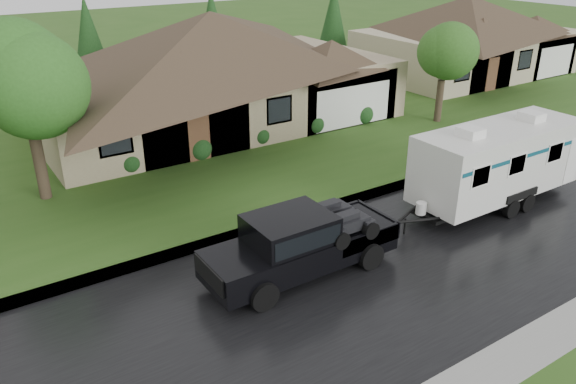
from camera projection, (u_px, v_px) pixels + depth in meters
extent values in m
plane|color=#2D5219|center=(352.00, 239.00, 18.58)|extent=(140.00, 140.00, 0.00)
cube|color=black|center=(394.00, 266.00, 17.05)|extent=(140.00, 8.00, 0.01)
cube|color=gray|center=(313.00, 211.00, 20.25)|extent=(140.00, 0.50, 0.15)
cube|color=#2D5219|center=(174.00, 123.00, 29.94)|extent=(140.00, 26.00, 0.15)
cube|color=gray|center=(214.00, 92.00, 29.53)|extent=(18.00, 10.00, 3.00)
pyramid|color=#392B1F|center=(209.00, 11.00, 27.83)|extent=(19.44, 10.80, 2.60)
cube|color=gray|center=(330.00, 93.00, 30.01)|extent=(5.76, 4.00, 2.70)
cube|color=#BDB18D|center=(464.00, 52.00, 39.92)|extent=(14.00, 9.00, 3.00)
cube|color=#BDB18D|center=(531.00, 53.00, 40.18)|extent=(4.48, 4.00, 2.70)
cylinder|color=#382B1E|center=(40.00, 163.00, 20.61)|extent=(0.42, 0.42, 2.78)
sphere|color=#337124|center=(23.00, 81.00, 19.34)|extent=(3.84, 3.84, 3.84)
cylinder|color=#382B1E|center=(439.00, 101.00, 29.52)|extent=(0.37, 0.37, 2.20)
sphere|color=#366D23|center=(444.00, 54.00, 28.52)|extent=(3.04, 3.04, 3.04)
sphere|color=#143814|center=(129.00, 161.00, 23.22)|extent=(1.00, 1.00, 1.00)
sphere|color=#143814|center=(199.00, 147.00, 24.80)|extent=(1.00, 1.00, 1.00)
sphere|color=#143814|center=(260.00, 134.00, 26.37)|extent=(1.00, 1.00, 1.00)
sphere|color=#143814|center=(314.00, 123.00, 27.95)|extent=(1.00, 1.00, 1.00)
sphere|color=#143814|center=(363.00, 113.00, 29.53)|extent=(1.00, 1.00, 1.00)
cube|color=black|center=(301.00, 250.00, 16.44)|extent=(5.89, 1.96, 0.84)
cube|color=black|center=(236.00, 263.00, 15.24)|extent=(1.57, 1.91, 0.34)
cube|color=black|center=(290.00, 230.00, 15.92)|extent=(2.36, 1.85, 0.88)
cube|color=black|center=(290.00, 229.00, 15.90)|extent=(2.16, 1.89, 0.54)
cube|color=black|center=(351.00, 227.00, 17.29)|extent=(2.16, 1.87, 0.06)
cylinder|color=black|center=(264.00, 296.00, 14.92)|extent=(0.82, 0.31, 0.82)
cylinder|color=black|center=(230.00, 264.00, 16.38)|extent=(0.82, 0.31, 0.82)
cylinder|color=black|center=(370.00, 256.00, 16.78)|extent=(0.82, 0.31, 0.82)
cylinder|color=black|center=(331.00, 230.00, 18.25)|extent=(0.82, 0.31, 0.82)
cube|color=silver|center=(498.00, 159.00, 20.38)|extent=(6.87, 2.36, 2.41)
cube|color=black|center=(492.00, 193.00, 20.94)|extent=(7.27, 1.18, 0.14)
cube|color=#0C4558|center=(500.00, 146.00, 20.16)|extent=(6.74, 2.38, 0.14)
cube|color=white|center=(470.00, 132.00, 18.93)|extent=(0.69, 0.79, 0.31)
cube|color=white|center=(531.00, 116.00, 20.61)|extent=(0.69, 0.79, 0.31)
cylinder|color=black|center=(511.00, 209.00, 19.86)|extent=(0.69, 0.24, 0.69)
cylinder|color=black|center=(460.00, 186.00, 21.62)|extent=(0.69, 0.24, 0.69)
cylinder|color=black|center=(527.00, 203.00, 20.31)|extent=(0.69, 0.24, 0.69)
cylinder|color=black|center=(475.00, 181.00, 22.07)|extent=(0.69, 0.24, 0.69)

